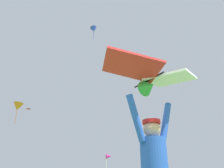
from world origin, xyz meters
The scene contains 5 objects.
held_stunt_kite centered at (0.32, -0.02, 2.24)m, with size 1.64×1.06×0.39m.
distant_kite_orange_overhead_distant centered at (-4.52, 25.27, 9.07)m, with size 1.26×1.20×2.68m.
distant_kite_red_low_right centered at (-3.84, 32.16, 10.92)m, with size 0.69×0.68×0.14m.
distant_kite_blue_far_center centered at (3.42, 20.23, 18.53)m, with size 1.20×1.18×1.92m.
marker_flag centered at (2.14, 8.61, 1.83)m, with size 0.30×0.24×2.11m.
Camera 1 is at (-1.07, -2.63, 0.86)m, focal length 35.70 mm.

